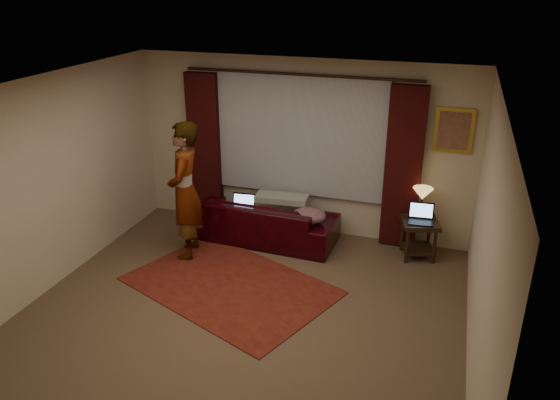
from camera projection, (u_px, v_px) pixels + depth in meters
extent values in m
cube|color=brown|center=(240.00, 317.00, 6.30)|extent=(5.00, 5.00, 0.01)
cube|color=silver|center=(232.00, 92.00, 5.29)|extent=(5.00, 5.00, 0.02)
cube|color=beige|center=(301.00, 148.00, 7.99)|extent=(5.00, 0.02, 2.60)
cube|color=beige|center=(93.00, 362.00, 3.60)|extent=(5.00, 0.02, 2.60)
cube|color=beige|center=(42.00, 188.00, 6.51)|extent=(0.02, 5.00, 2.60)
cube|color=beige|center=(485.00, 248.00, 5.08)|extent=(0.02, 5.00, 2.60)
cube|color=#A1A1A8|center=(300.00, 136.00, 7.86)|extent=(2.50, 0.05, 1.80)
cube|color=black|center=(205.00, 148.00, 8.36)|extent=(0.50, 0.14, 2.30)
cube|color=black|center=(403.00, 168.00, 7.51)|extent=(0.50, 0.14, 2.30)
cylinder|color=black|center=(300.00, 74.00, 7.47)|extent=(0.04, 0.04, 3.40)
cube|color=gold|center=(454.00, 130.00, 7.19)|extent=(0.50, 0.04, 0.60)
imported|color=black|center=(264.00, 213.00, 7.97)|extent=(2.15, 1.00, 0.85)
cube|color=gray|center=(282.00, 183.00, 7.88)|extent=(0.79, 0.37, 0.09)
ellipsoid|color=#734C53|center=(309.00, 216.00, 7.62)|extent=(0.56, 0.49, 0.20)
cube|color=maroon|center=(230.00, 285.00, 6.92)|extent=(2.94, 2.49, 0.01)
cube|color=black|center=(418.00, 239.00, 7.53)|extent=(0.59, 0.59, 0.55)
imported|color=gray|center=(185.00, 191.00, 7.33)|extent=(0.69, 0.69, 1.91)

